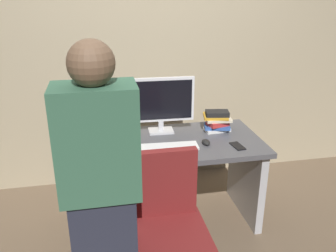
% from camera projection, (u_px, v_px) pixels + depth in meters
% --- Properties ---
extents(ground_plane, '(9.00, 9.00, 0.00)m').
position_uv_depth(ground_plane, '(167.00, 220.00, 3.04)').
color(ground_plane, brown).
extents(wall_back, '(6.40, 0.10, 3.00)m').
position_uv_depth(wall_back, '(149.00, 27.00, 3.27)').
color(wall_back, tan).
rests_on(wall_back, ground).
extents(desk, '(1.48, 0.73, 0.73)m').
position_uv_depth(desk, '(167.00, 167.00, 2.86)').
color(desk, '#4C4C51').
rests_on(desk, ground).
extents(office_chair, '(0.52, 0.52, 0.94)m').
position_uv_depth(office_chair, '(169.00, 235.00, 2.20)').
color(office_chair, black).
rests_on(office_chair, ground).
extents(person_at_desk, '(0.40, 0.24, 1.64)m').
position_uv_depth(person_at_desk, '(101.00, 196.00, 1.86)').
color(person_at_desk, '#262838').
rests_on(person_at_desk, ground).
extents(monitor, '(0.54, 0.15, 0.46)m').
position_uv_depth(monitor, '(161.00, 102.00, 2.87)').
color(monitor, silver).
rests_on(monitor, desk).
extents(keyboard, '(0.44, 0.15, 0.02)m').
position_uv_depth(keyboard, '(169.00, 147.00, 2.66)').
color(keyboard, white).
rests_on(keyboard, desk).
extents(mouse, '(0.06, 0.10, 0.03)m').
position_uv_depth(mouse, '(206.00, 142.00, 2.73)').
color(mouse, black).
rests_on(mouse, desk).
extents(cup_near_keyboard, '(0.07, 0.07, 0.09)m').
position_uv_depth(cup_near_keyboard, '(107.00, 144.00, 2.63)').
color(cup_near_keyboard, silver).
rests_on(cup_near_keyboard, desk).
extents(cup_by_monitor, '(0.07, 0.07, 0.09)m').
position_uv_depth(cup_by_monitor, '(111.00, 130.00, 2.88)').
color(cup_by_monitor, silver).
rests_on(cup_by_monitor, desk).
extents(book_stack, '(0.24, 0.19, 0.18)m').
position_uv_depth(book_stack, '(217.00, 121.00, 2.95)').
color(book_stack, white).
rests_on(book_stack, desk).
extents(cell_phone, '(0.09, 0.15, 0.01)m').
position_uv_depth(cell_phone, '(238.00, 146.00, 2.69)').
color(cell_phone, black).
rests_on(cell_phone, desk).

